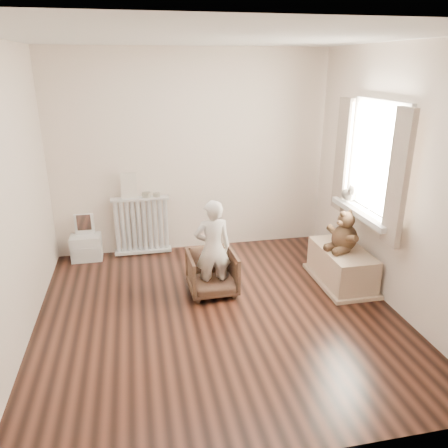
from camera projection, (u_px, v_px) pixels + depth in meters
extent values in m
cube|color=black|center=(219.00, 313.00, 4.45)|extent=(3.60, 3.60, 0.01)
cube|color=white|center=(217.00, 37.00, 3.56)|extent=(3.60, 3.60, 0.01)
cube|color=white|center=(192.00, 154.00, 5.66)|extent=(3.60, 0.02, 2.60)
cube|color=white|center=(282.00, 280.00, 2.35)|extent=(3.60, 0.02, 2.60)
cube|color=white|center=(8.00, 203.00, 3.66)|extent=(0.02, 3.60, 2.60)
cube|color=white|center=(395.00, 181.00, 4.35)|extent=(0.02, 3.60, 2.60)
cube|color=white|center=(377.00, 160.00, 4.56)|extent=(0.03, 0.90, 1.10)
cube|color=silver|center=(363.00, 213.00, 4.75)|extent=(0.22, 1.10, 0.06)
cube|color=#B4A390|center=(398.00, 179.00, 4.04)|extent=(0.06, 0.26, 1.30)
cube|color=#B4A390|center=(342.00, 155.00, 5.09)|extent=(0.06, 0.26, 1.30)
cube|color=silver|center=(142.00, 226.00, 5.73)|extent=(0.74, 0.14, 0.78)
cube|color=beige|center=(129.00, 186.00, 5.51)|extent=(0.20, 0.02, 0.33)
cylinder|color=#A59E8C|center=(146.00, 195.00, 5.60)|extent=(0.11, 0.11, 0.07)
cylinder|color=#A59E8C|center=(157.00, 195.00, 5.63)|extent=(0.09, 0.09, 0.05)
cube|color=silver|center=(86.00, 239.00, 5.60)|extent=(0.38, 0.27, 0.60)
imported|color=#513727|center=(212.00, 273.00, 4.78)|extent=(0.53, 0.55, 0.48)
imported|color=white|center=(213.00, 248.00, 4.63)|extent=(0.40, 0.27, 1.07)
cube|color=beige|center=(342.00, 267.00, 5.02)|extent=(0.47, 0.89, 0.42)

